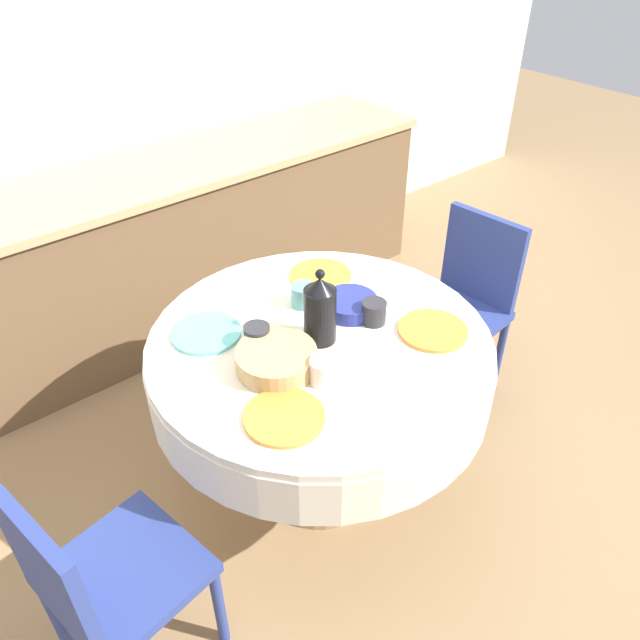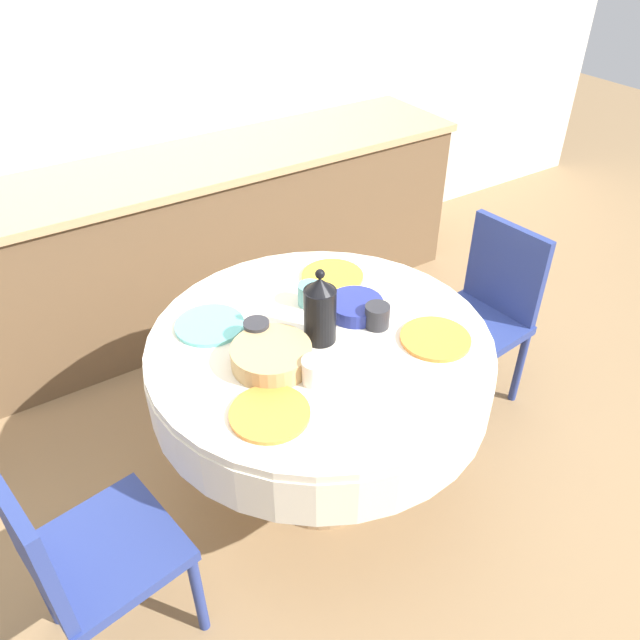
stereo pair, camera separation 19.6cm
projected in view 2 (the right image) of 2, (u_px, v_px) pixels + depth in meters
The scene contains 17 objects.
ground_plane at pixel (320, 484), 2.57m from camera, with size 12.00×12.00×0.00m, color #8E704C.
wall_back at pixel (123, 61), 2.98m from camera, with size 7.00×0.05×2.60m.
kitchen_counter at pixel (174, 247), 3.26m from camera, with size 3.24×0.64×0.89m.
dining_table at pixel (320, 368), 2.19m from camera, with size 1.19×1.19×0.77m.
chair_left at pixel (484, 309), 2.76m from camera, with size 0.44×0.44×0.85m.
chair_right at pixel (79, 554), 1.79m from camera, with size 0.46×0.46×0.85m.
plate_near_left at pixel (270, 413), 1.82m from camera, with size 0.24×0.24×0.01m, color orange.
cup_near_left at pixel (316, 371), 1.92m from camera, with size 0.09×0.09×0.08m, color white.
plate_near_right at pixel (435, 339), 2.11m from camera, with size 0.24×0.24×0.01m, color orange.
cup_near_right at pixel (377, 316), 2.15m from camera, with size 0.09×0.09×0.08m, color #28282D.
plate_far_left at pixel (210, 325), 2.17m from camera, with size 0.24×0.24×0.01m, color #60BCB7.
cup_far_left at pixel (257, 332), 2.08m from camera, with size 0.09×0.09×0.08m, color #28282D.
plate_far_right at pixel (332, 276), 2.43m from camera, with size 0.24×0.24×0.01m, color yellow.
cup_far_right at pixel (310, 294), 2.26m from camera, with size 0.09×0.09×0.08m, color #5BA39E.
coffee_carafe at pixel (320, 310), 2.05m from camera, with size 0.11×0.11×0.28m.
bread_basket at pixel (271, 356), 1.99m from camera, with size 0.26×0.26×0.07m, color tan.
fruit_bowl at pixel (355, 307), 2.22m from camera, with size 0.20×0.20×0.05m, color navy.
Camera 2 is at (-0.90, -1.40, 2.08)m, focal length 35.00 mm.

